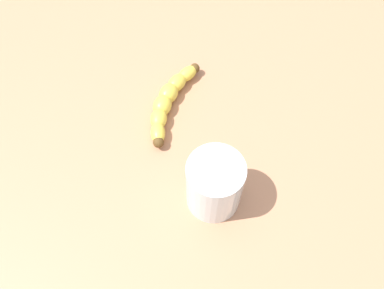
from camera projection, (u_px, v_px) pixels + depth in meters
The scene contains 3 objects.
wooden_tabletop at pixel (144, 156), 73.10cm from camera, with size 120.00×120.00×3.00cm, color #B27856.
banana at pixel (169, 100), 75.56cm from camera, with size 20.30×7.96×3.49cm.
smoothie_glass at pixel (214, 185), 62.79cm from camera, with size 9.13×9.13×11.10cm.
Camera 1 is at (-33.04, -14.11, 65.84)cm, focal length 36.63 mm.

